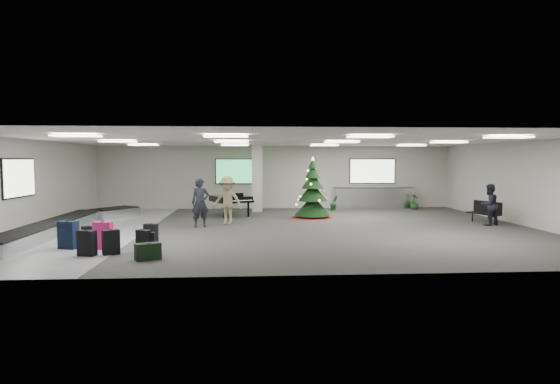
{
  "coord_description": "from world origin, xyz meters",
  "views": [
    {
      "loc": [
        -1.37,
        -16.92,
        2.51
      ],
      "look_at": [
        -0.19,
        1.0,
        1.25
      ],
      "focal_mm": 30.0,
      "sensor_mm": 36.0,
      "label": 1
    }
  ],
  "objects": [
    {
      "name": "traveler_a",
      "position": [
        -3.18,
        0.43,
        0.9
      ],
      "size": [
        0.75,
        0.59,
        1.81
      ],
      "primitive_type": "imported",
      "rotation": [
        0.0,
        0.0,
        0.26
      ],
      "color": "black",
      "rests_on": "ground"
    },
    {
      "name": "service_counter",
      "position": [
        5.0,
        6.65,
        0.55
      ],
      "size": [
        4.05,
        0.65,
        1.08
      ],
      "color": "silver",
      "rests_on": "ground"
    },
    {
      "name": "suitcase_5",
      "position": [
        -5.59,
        -4.6,
        0.33
      ],
      "size": [
        0.49,
        0.35,
        0.69
      ],
      "rotation": [
        0.0,
        0.0,
        -0.26
      ],
      "color": "black",
      "rests_on": "ground"
    },
    {
      "name": "suitcase_0",
      "position": [
        -5.03,
        -4.44,
        0.33
      ],
      "size": [
        0.48,
        0.41,
        0.67
      ],
      "rotation": [
        0.0,
        0.0,
        0.51
      ],
      "color": "black",
      "rests_on": "ground"
    },
    {
      "name": "grand_piano",
      "position": [
        -2.18,
        3.81,
        0.76
      ],
      "size": [
        2.05,
        2.27,
        1.06
      ],
      "rotation": [
        0.0,
        0.0,
        0.43
      ],
      "color": "black",
      "rests_on": "ground"
    },
    {
      "name": "ground",
      "position": [
        0.0,
        0.0,
        0.0
      ],
      "size": [
        18.0,
        18.0,
        0.0
      ],
      "primitive_type": "plane",
      "color": "#33312E",
      "rests_on": "ground"
    },
    {
      "name": "suitcase_3",
      "position": [
        -4.31,
        -2.91,
        0.3
      ],
      "size": [
        0.42,
        0.27,
        0.61
      ],
      "rotation": [
        0.0,
        0.0,
        -0.13
      ],
      "color": "black",
      "rests_on": "ground"
    },
    {
      "name": "suitcase_7",
      "position": [
        -4.12,
        -4.17,
        0.27
      ],
      "size": [
        0.38,
        0.21,
        0.56
      ],
      "rotation": [
        0.0,
        0.0,
        -0.04
      ],
      "color": "black",
      "rests_on": "ground"
    },
    {
      "name": "bench",
      "position": [
        7.92,
        0.8,
        0.49
      ],
      "size": [
        0.92,
        1.44,
        0.86
      ],
      "rotation": [
        0.0,
        0.0,
        0.36
      ],
      "color": "black",
      "rests_on": "ground"
    },
    {
      "name": "pink_suitcase",
      "position": [
        -5.47,
        -3.66,
        0.39
      ],
      "size": [
        0.52,
        0.33,
        0.79
      ],
      "rotation": [
        0.0,
        0.0,
        -0.11
      ],
      "color": "#D71C76",
      "rests_on": "ground"
    },
    {
      "name": "suitcase_1",
      "position": [
        -4.24,
        -4.18,
        0.3
      ],
      "size": [
        0.44,
        0.38,
        0.62
      ],
      "rotation": [
        0.0,
        0.0,
        -0.56
      ],
      "color": "black",
      "rests_on": "ground"
    },
    {
      "name": "traveler_bench",
      "position": [
        7.72,
        0.18,
        0.79
      ],
      "size": [
        0.92,
        0.82,
        1.58
      ],
      "primitive_type": "imported",
      "rotation": [
        0.0,
        0.0,
        3.49
      ],
      "color": "black",
      "rests_on": "ground"
    },
    {
      "name": "traveler_b",
      "position": [
        -2.23,
        1.17,
        0.93
      ],
      "size": [
        1.35,
        1.02,
        1.85
      ],
      "primitive_type": "imported",
      "rotation": [
        0.0,
        0.0,
        -0.3
      ],
      "color": "#877953",
      "rests_on": "ground"
    },
    {
      "name": "suitcase_8",
      "position": [
        -6.02,
        -3.19,
        0.29
      ],
      "size": [
        0.43,
        0.3,
        0.6
      ],
      "rotation": [
        0.0,
        0.0,
        0.2
      ],
      "color": "black",
      "rests_on": "ground"
    },
    {
      "name": "christmas_tree",
      "position": [
        1.34,
        2.99,
        0.9
      ],
      "size": [
        1.85,
        1.85,
        2.64
      ],
      "color": "maroon",
      "rests_on": "ground"
    },
    {
      "name": "navy_suitcase",
      "position": [
        -6.45,
        -3.56,
        0.39
      ],
      "size": [
        0.57,
        0.43,
        0.8
      ],
      "rotation": [
        0.0,
        0.0,
        -0.3
      ],
      "color": "black",
      "rests_on": "ground"
    },
    {
      "name": "room_envelope",
      "position": [
        -0.38,
        0.67,
        2.33
      ],
      "size": [
        18.02,
        14.02,
        3.21
      ],
      "color": "#AEAA9F",
      "rests_on": "ground"
    },
    {
      "name": "potted_plant_right",
      "position": [
        6.87,
        5.88,
        0.39
      ],
      "size": [
        0.51,
        0.51,
        0.78
      ],
      "primitive_type": "imported",
      "rotation": [
        0.0,
        0.0,
        1.75
      ],
      "color": "#173E13",
      "rests_on": "ground"
    },
    {
      "name": "potted_plant_left",
      "position": [
        2.78,
        5.76,
        0.37
      ],
      "size": [
        0.49,
        0.45,
        0.73
      ],
      "primitive_type": "imported",
      "rotation": [
        0.0,
        0.0,
        0.38
      ],
      "color": "#173E13",
      "rests_on": "ground"
    },
    {
      "name": "green_duffel",
      "position": [
        -3.92,
        -5.14,
        0.21
      ],
      "size": [
        0.69,
        0.54,
        0.44
      ],
      "rotation": [
        0.0,
        0.0,
        0.44
      ],
      "color": "black",
      "rests_on": "ground"
    },
    {
      "name": "baggage_carousel",
      "position": [
        -7.84,
        -0.08,
        0.21
      ],
      "size": [
        2.28,
        9.71,
        0.43
      ],
      "color": "silver",
      "rests_on": "ground"
    }
  ]
}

